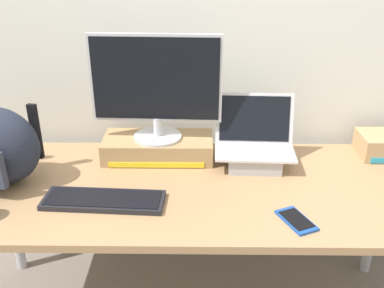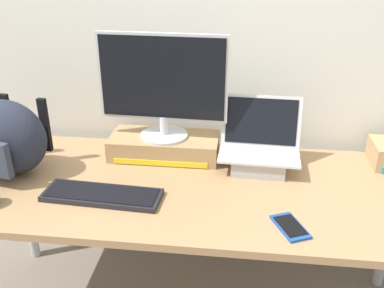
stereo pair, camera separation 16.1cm
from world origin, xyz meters
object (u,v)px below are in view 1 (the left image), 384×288
(toner_box_yellow, at_px, (158,147))
(external_keyboard, at_px, (104,200))
(desktop_monitor, at_px, (156,86))
(cell_phone, at_px, (296,220))
(open_laptop, at_px, (254,151))

(toner_box_yellow, xyz_separation_m, external_keyboard, (-0.17, -0.38, -0.04))
(desktop_monitor, height_order, cell_phone, desktop_monitor)
(toner_box_yellow, distance_m, open_laptop, 0.42)
(toner_box_yellow, height_order, desktop_monitor, desktop_monitor)
(toner_box_yellow, xyz_separation_m, open_laptop, (0.42, -0.06, 0.02))
(cell_phone, bearing_deg, open_laptop, 78.95)
(toner_box_yellow, relative_size, desktop_monitor, 0.87)
(desktop_monitor, distance_m, open_laptop, 0.50)
(desktop_monitor, xyz_separation_m, external_keyboard, (-0.17, -0.38, -0.32))
(open_laptop, height_order, external_keyboard, open_laptop)
(external_keyboard, xyz_separation_m, cell_phone, (0.69, -0.11, -0.01))
(desktop_monitor, height_order, external_keyboard, desktop_monitor)
(open_laptop, bearing_deg, toner_box_yellow, 173.97)
(desktop_monitor, distance_m, cell_phone, 0.79)
(desktop_monitor, relative_size, open_laptop, 1.61)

